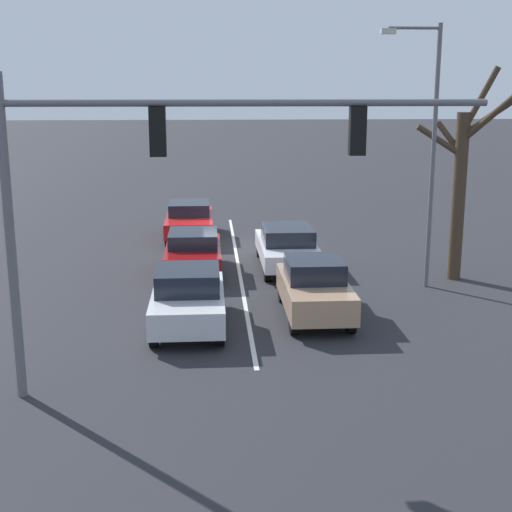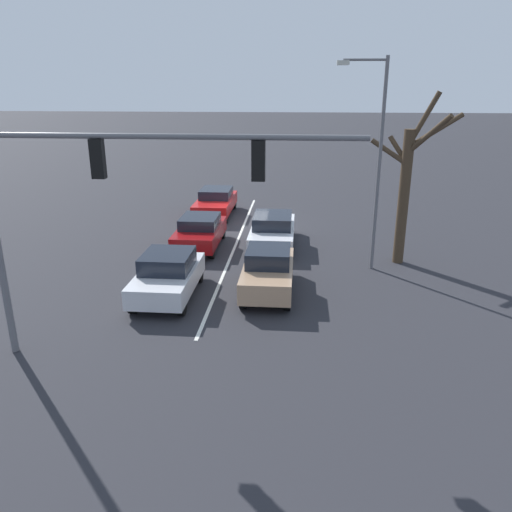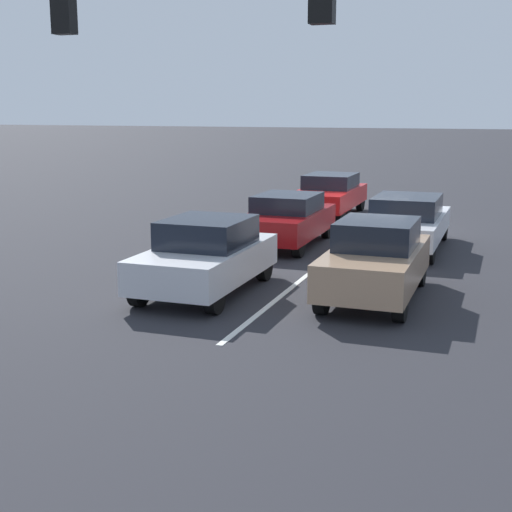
% 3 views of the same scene
% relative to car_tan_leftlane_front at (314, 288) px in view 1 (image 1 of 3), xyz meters
% --- Properties ---
extents(ground_plane, '(240.00, 240.00, 0.00)m').
position_rel_car_tan_leftlane_front_xyz_m(ground_plane, '(1.87, -9.08, -0.82)').
color(ground_plane, '#28282D').
extents(lane_stripe_left_divider, '(0.12, 18.94, 0.01)m').
position_rel_car_tan_leftlane_front_xyz_m(lane_stripe_left_divider, '(1.87, -5.61, -0.81)').
color(lane_stripe_left_divider, silver).
rests_on(lane_stripe_left_divider, ground_plane).
extents(car_tan_leftlane_front, '(1.74, 4.06, 1.62)m').
position_rel_car_tan_leftlane_front_xyz_m(car_tan_leftlane_front, '(0.00, 0.00, 0.00)').
color(car_tan_leftlane_front, tan).
rests_on(car_tan_leftlane_front, ground_plane).
extents(car_silver_midlane_front, '(1.88, 4.02, 1.58)m').
position_rel_car_tan_leftlane_front_xyz_m(car_silver_midlane_front, '(3.47, 0.69, -0.02)').
color(car_silver_midlane_front, silver).
rests_on(car_silver_midlane_front, ground_plane).
extents(car_white_leftlane_second, '(1.95, 4.75, 1.49)m').
position_rel_car_tan_leftlane_front_xyz_m(car_white_leftlane_second, '(0.15, -5.54, -0.03)').
color(car_white_leftlane_second, silver).
rests_on(car_white_leftlane_second, ground_plane).
extents(car_maroon_midlane_second, '(1.86, 4.15, 1.46)m').
position_rel_car_tan_leftlane_front_xyz_m(car_maroon_midlane_second, '(3.44, -4.97, -0.06)').
color(car_maroon_midlane_second, maroon).
rests_on(car_maroon_midlane_second, ground_plane).
extents(car_red_midlane_third, '(1.93, 4.65, 1.49)m').
position_rel_car_tan_leftlane_front_xyz_m(car_red_midlane_third, '(3.71, -11.02, -0.03)').
color(car_red_midlane_third, red).
rests_on(car_red_midlane_third, ground_plane).
extents(traffic_signal_gantry, '(9.50, 0.37, 6.52)m').
position_rel_car_tan_leftlane_front_xyz_m(traffic_signal_gantry, '(4.00, 4.84, 3.85)').
color(traffic_signal_gantry, slate).
rests_on(traffic_signal_gantry, ground_plane).
extents(street_lamp_left_shoulder, '(1.86, 0.24, 8.10)m').
position_rel_car_tan_leftlane_front_xyz_m(street_lamp_left_shoulder, '(-3.85, -2.80, 3.84)').
color(street_lamp_left_shoulder, slate).
rests_on(street_lamp_left_shoulder, ground_plane).
extents(bare_tree_near, '(3.56, 2.10, 6.90)m').
position_rel_car_tan_leftlane_front_xyz_m(bare_tree_near, '(-5.34, -3.69, 2.59)').
color(bare_tree_near, '#423323').
rests_on(bare_tree_near, ground_plane).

